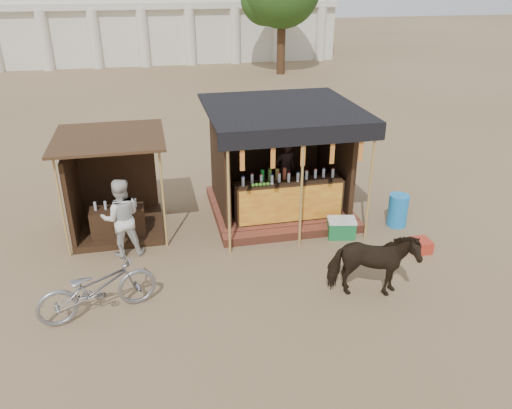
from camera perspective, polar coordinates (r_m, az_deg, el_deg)
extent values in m
plane|color=#846B4C|center=(9.96, 2.00, -9.58)|extent=(120.00, 120.00, 0.00)
cube|color=brown|center=(13.07, 2.50, -0.09)|extent=(3.40, 2.80, 0.22)
cube|color=brown|center=(11.75, 4.41, -3.27)|extent=(3.40, 0.35, 0.20)
cube|color=#342113|center=(12.00, 3.70, 0.56)|extent=(2.60, 0.55, 0.95)
cube|color=#C65317|center=(11.75, 4.07, 0.00)|extent=(2.50, 0.02, 0.88)
cube|color=#342113|center=(13.70, 1.28, 7.25)|extent=(3.00, 0.12, 2.50)
cube|color=#342113|center=(12.27, -4.20, 5.03)|extent=(0.12, 2.50, 2.50)
cube|color=#342113|center=(13.01, 9.05, 5.95)|extent=(0.12, 2.50, 2.50)
cube|color=black|center=(12.00, 2.98, 10.99)|extent=(3.60, 3.60, 0.06)
cube|color=black|center=(10.41, 5.53, 7.67)|extent=(3.60, 0.06, 0.36)
cylinder|color=tan|center=(10.51, -3.14, 0.95)|extent=(0.06, 0.06, 2.75)
cylinder|color=tan|center=(10.85, 5.22, 1.68)|extent=(0.06, 0.06, 2.75)
cylinder|color=tan|center=(11.41, 12.93, 2.33)|extent=(0.06, 0.06, 2.75)
cube|color=red|center=(10.25, -1.59, 5.31)|extent=(0.10, 0.02, 0.55)
cube|color=red|center=(10.38, 1.96, 5.57)|extent=(0.10, 0.02, 0.55)
cube|color=red|center=(10.55, 5.40, 5.80)|extent=(0.10, 0.02, 0.55)
cube|color=red|center=(10.76, 8.72, 6.00)|extent=(0.10, 0.02, 0.55)
cube|color=red|center=(11.00, 11.91, 6.18)|extent=(0.10, 0.02, 0.55)
imported|color=black|center=(12.85, 3.34, 3.91)|extent=(0.66, 0.50, 1.63)
cube|color=#342113|center=(12.48, -15.21, -2.47)|extent=(2.00, 2.00, 0.15)
cube|color=#342113|center=(12.96, -15.58, 3.27)|extent=(1.90, 0.10, 2.10)
cube|color=#342113|center=(12.19, -20.17, 1.22)|extent=(0.10, 1.90, 2.10)
cube|color=#472D19|center=(11.55, -16.49, 7.37)|extent=(2.40, 2.40, 0.06)
cylinder|color=tan|center=(11.20, -21.32, -0.37)|extent=(0.05, 0.05, 2.35)
cylinder|color=tan|center=(11.03, -10.56, 0.62)|extent=(0.05, 0.05, 2.35)
cube|color=#342113|center=(11.89, -15.45, -2.17)|extent=(1.20, 0.50, 0.80)
imported|color=black|center=(9.65, 13.13, -6.75)|extent=(1.75, 1.09, 1.37)
imported|color=gray|center=(9.44, -17.70, -9.01)|extent=(2.25, 1.30, 1.12)
imported|color=silver|center=(11.04, -15.14, -1.49)|extent=(0.90, 0.72, 1.77)
cylinder|color=#1B7ECF|center=(12.60, 15.90, -0.64)|extent=(0.62, 0.62, 0.80)
cube|color=#A92C1C|center=(11.70, 18.24, -4.48)|extent=(0.43, 0.43, 0.28)
cube|color=#197137|center=(11.85, 9.71, -2.78)|extent=(0.69, 0.54, 0.40)
cube|color=white|center=(11.74, 9.79, -1.79)|extent=(0.72, 0.56, 0.06)
cube|color=silver|center=(34.38, -13.09, 21.21)|extent=(26.00, 0.50, 0.40)
cylinder|color=silver|center=(35.05, -23.03, 16.88)|extent=(0.70, 0.70, 3.60)
cylinder|color=silver|center=(34.67, -17.95, 17.54)|extent=(0.70, 0.70, 3.60)
cylinder|color=silver|center=(34.54, -12.77, 18.08)|extent=(0.70, 0.70, 3.60)
cylinder|color=silver|center=(34.68, -7.56, 18.48)|extent=(0.70, 0.70, 3.60)
cylinder|color=silver|center=(35.08, -2.41, 18.73)|extent=(0.70, 0.70, 3.60)
cylinder|color=silver|center=(35.72, 2.60, 18.84)|extent=(0.70, 0.70, 3.60)
cylinder|color=silver|center=(36.60, 7.40, 18.82)|extent=(0.70, 0.70, 3.60)
cylinder|color=#382314|center=(31.22, 2.90, 18.31)|extent=(0.50, 0.50, 4.00)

